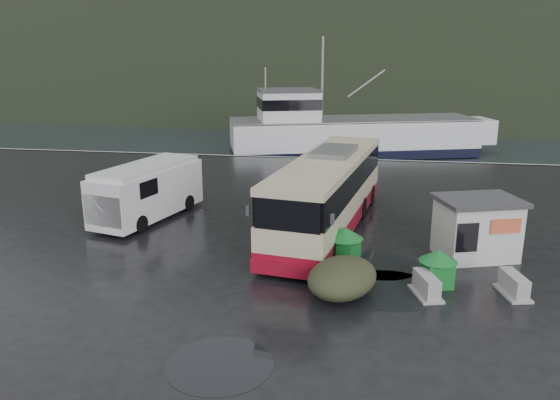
% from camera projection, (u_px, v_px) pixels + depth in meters
% --- Properties ---
extents(ground, '(160.00, 160.00, 0.00)m').
position_uv_depth(ground, '(278.00, 251.00, 22.50)').
color(ground, black).
rests_on(ground, ground).
extents(harbor_water, '(300.00, 180.00, 0.02)m').
position_uv_depth(harbor_water, '(352.00, 84.00, 127.21)').
color(harbor_water, black).
rests_on(harbor_water, ground).
extents(quay_edge, '(160.00, 0.60, 1.50)m').
position_uv_depth(quay_edge, '(319.00, 158.00, 41.54)').
color(quay_edge, '#999993').
rests_on(quay_edge, ground).
extents(headland, '(780.00, 540.00, 570.00)m').
position_uv_depth(headland, '(382.00, 66.00, 258.99)').
color(headland, black).
rests_on(headland, ground).
extents(coach_bus, '(5.23, 13.10, 3.61)m').
position_uv_depth(coach_bus, '(327.00, 229.00, 25.35)').
color(coach_bus, '#C2B592').
rests_on(coach_bus, ground).
extents(white_van, '(3.89, 6.92, 2.74)m').
position_uv_depth(white_van, '(150.00, 218.00, 26.87)').
color(white_van, silver).
rests_on(white_van, ground).
extents(waste_bin_left, '(1.20, 1.20, 1.34)m').
position_uv_depth(waste_bin_left, '(436.00, 285.00, 19.26)').
color(waste_bin_left, '#136D26').
rests_on(waste_bin_left, ground).
extents(waste_bin_right, '(1.37, 1.37, 1.47)m').
position_uv_depth(waste_bin_right, '(343.00, 263.00, 21.31)').
color(waste_bin_right, '#136D26').
rests_on(waste_bin_right, ground).
extents(dome_tent, '(3.07, 3.62, 1.21)m').
position_uv_depth(dome_tent, '(342.00, 294.00, 18.59)').
color(dome_tent, '#30351F').
rests_on(dome_tent, ground).
extents(ticket_kiosk, '(3.70, 3.21, 2.44)m').
position_uv_depth(ticket_kiosk, '(474.00, 257.00, 21.93)').
color(ticket_kiosk, silver).
rests_on(ticket_kiosk, ground).
extents(jersey_barrier_a, '(1.14, 1.65, 0.75)m').
position_uv_depth(jersey_barrier_a, '(426.00, 295.00, 18.49)').
color(jersey_barrier_a, '#999993').
rests_on(jersey_barrier_a, ground).
extents(jersey_barrier_b, '(1.05, 1.62, 0.75)m').
position_uv_depth(jersey_barrier_b, '(512.00, 295.00, 18.54)').
color(jersey_barrier_b, '#999993').
rests_on(jersey_barrier_b, ground).
extents(fishing_trawler, '(26.81, 13.35, 10.52)m').
position_uv_depth(fishing_trawler, '(353.00, 140.00, 49.99)').
color(fishing_trawler, silver).
rests_on(fishing_trawler, ground).
extents(puddles, '(7.79, 16.79, 0.01)m').
position_uv_depth(puddles, '(345.00, 269.00, 20.69)').
color(puddles, black).
rests_on(puddles, ground).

